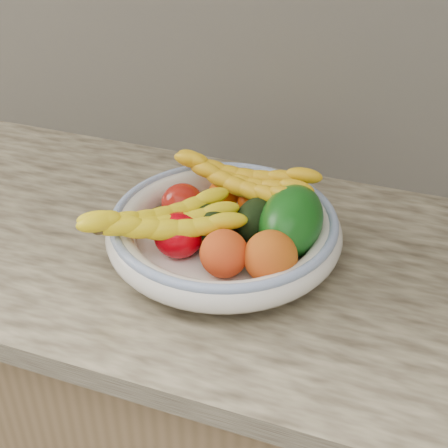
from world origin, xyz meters
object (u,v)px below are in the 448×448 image
fruit_bowl (224,230)px  banana_bunch_front (162,226)px  banana_bunch_back (241,184)px  green_mango (291,222)px

fruit_bowl → banana_bunch_front: banana_bunch_front is taller
fruit_bowl → banana_bunch_front: 0.11m
banana_bunch_back → fruit_bowl: bearing=-81.7°
banana_bunch_back → banana_bunch_front: 0.18m
green_mango → banana_bunch_front: green_mango is taller
banana_bunch_back → green_mango: bearing=-24.2°
banana_bunch_back → banana_bunch_front: bearing=-108.6°
banana_bunch_back → banana_bunch_front: banana_bunch_back is taller
fruit_bowl → green_mango: 0.11m
green_mango → banana_bunch_front: (-0.19, -0.09, 0.01)m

